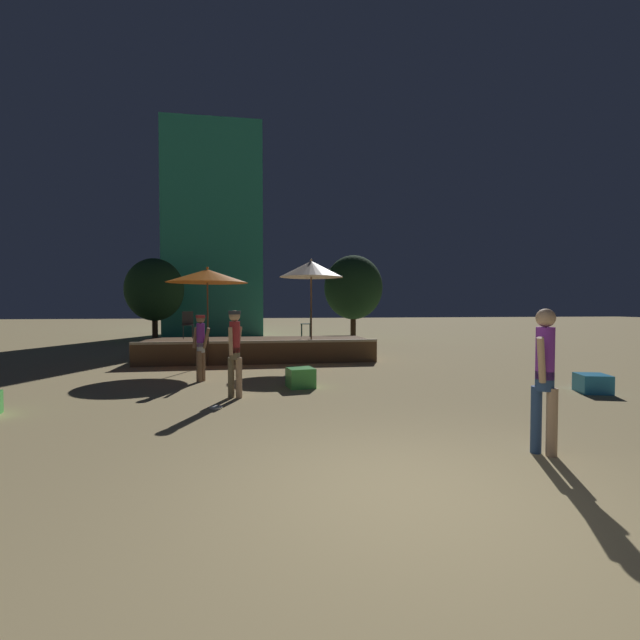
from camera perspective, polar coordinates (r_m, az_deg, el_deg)
The scene contains 15 objects.
ground_plane at distance 4.54m, azimuth 11.85°, elevation -22.07°, with size 120.00×120.00×0.00m, color tan.
wooden_deck at distance 15.00m, azimuth -8.25°, elevation -3.87°, with size 7.66×2.97×0.75m.
patio_umbrella_0 at distance 13.95m, azimuth -1.19°, elevation 6.78°, with size 2.06×2.06×3.37m.
patio_umbrella_1 at distance 13.50m, azimuth -14.79°, elevation 5.68°, with size 2.46×2.46×3.03m.
cube_seat_1 at distance 10.83m, azimuth 32.58°, elevation -7.14°, with size 0.72×0.72×0.39m.
cube_seat_2 at distance 9.74m, azimuth -2.61°, elevation -7.68°, with size 0.66×0.66×0.44m.
person_0 at distance 8.70m, azimuth -11.29°, elevation -3.74°, with size 0.30×0.50×1.75m.
person_1 at distance 10.79m, azimuth -15.62°, elevation -3.20°, with size 0.48×0.29×1.62m.
person_2 at distance 5.98m, azimuth 27.78°, elevation -6.40°, with size 0.50×0.44×1.81m.
bistro_chair_0 at distance 15.14m, azimuth -1.56°, elevation -0.16°, with size 0.42×0.41×0.90m.
bistro_chair_1 at distance 15.00m, azimuth -17.21°, elevation -0.26°, with size 0.41×0.41×0.90m.
frisbee_disc at distance 8.04m, azimuth -13.70°, elevation -11.26°, with size 0.23×0.23×0.03m.
background_tree_0 at distance 23.40m, azimuth -21.19°, elevation 3.78°, with size 2.89×2.89×4.26m.
background_tree_1 at distance 22.07m, azimuth 4.46°, elevation 4.33°, with size 2.98×2.98×4.42m.
distant_building at distance 28.58m, azimuth -13.81°, elevation 11.21°, with size 5.93×4.10×12.97m.
Camera 1 is at (-1.49, -3.87, 1.84)m, focal length 24.00 mm.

